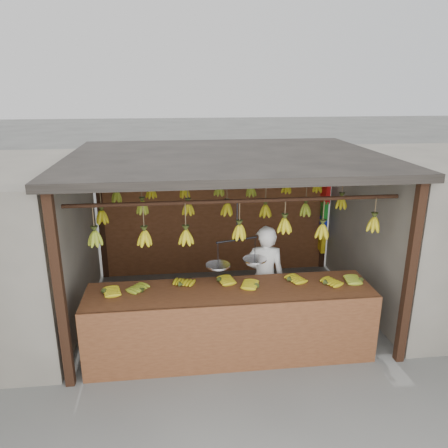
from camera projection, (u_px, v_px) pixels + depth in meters
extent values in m
plane|color=#5B5B57|center=(226.00, 310.00, 6.70)|extent=(80.00, 80.00, 0.00)
cube|color=black|center=(60.00, 295.00, 4.71)|extent=(0.10, 0.10, 2.30)
cube|color=black|center=(410.00, 276.00, 5.15)|extent=(0.10, 0.10, 2.30)
cube|color=black|center=(101.00, 215.00, 7.54)|extent=(0.10, 0.10, 2.30)
cube|color=black|center=(325.00, 208.00, 7.99)|extent=(0.10, 0.10, 2.30)
cube|color=black|center=(227.00, 158.00, 5.98)|extent=(4.30, 3.30, 0.10)
cylinder|color=black|center=(237.00, 201.00, 5.14)|extent=(4.00, 0.05, 0.05)
cylinder|color=black|center=(227.00, 183.00, 6.09)|extent=(4.00, 0.05, 0.05)
cylinder|color=black|center=(219.00, 170.00, 7.03)|extent=(4.00, 0.05, 0.05)
cube|color=brown|center=(216.00, 225.00, 7.84)|extent=(4.00, 0.06, 1.80)
cube|color=brown|center=(230.00, 293.00, 5.39)|extent=(3.55, 0.79, 0.08)
cube|color=brown|center=(234.00, 339.00, 5.14)|extent=(3.55, 0.04, 0.90)
cube|color=black|center=(90.00, 349.00, 5.01)|extent=(0.07, 0.07, 0.82)
cube|color=black|center=(368.00, 331.00, 5.39)|extent=(0.07, 0.07, 0.82)
cube|color=black|center=(99.00, 319.00, 5.66)|extent=(0.07, 0.07, 0.82)
cube|color=black|center=(347.00, 304.00, 6.04)|extent=(0.07, 0.07, 0.82)
ellipsoid|color=gold|center=(104.00, 293.00, 5.23)|extent=(0.28, 0.23, 0.06)
ellipsoid|color=#92A523|center=(143.00, 290.00, 5.30)|extent=(0.30, 0.29, 0.06)
ellipsoid|color=gold|center=(181.00, 285.00, 5.43)|extent=(0.25, 0.29, 0.06)
ellipsoid|color=gold|center=(220.00, 281.00, 5.54)|extent=(0.27, 0.23, 0.06)
ellipsoid|color=gold|center=(257.00, 285.00, 5.42)|extent=(0.29, 0.25, 0.06)
ellipsoid|color=gold|center=(290.00, 280.00, 5.56)|extent=(0.29, 0.26, 0.06)
ellipsoid|color=gold|center=(327.00, 284.00, 5.47)|extent=(0.30, 0.27, 0.06)
ellipsoid|color=#92A523|center=(360.00, 280.00, 5.58)|extent=(0.26, 0.21, 0.06)
ellipsoid|color=#92A523|center=(95.00, 238.00, 5.10)|extent=(0.16, 0.16, 0.28)
ellipsoid|color=gold|center=(145.00, 238.00, 5.13)|extent=(0.16, 0.16, 0.28)
ellipsoid|color=gold|center=(186.00, 237.00, 5.17)|extent=(0.16, 0.16, 0.28)
ellipsoid|color=gold|center=(239.00, 232.00, 5.26)|extent=(0.16, 0.16, 0.28)
ellipsoid|color=gold|center=(284.00, 226.00, 5.30)|extent=(0.16, 0.16, 0.28)
ellipsoid|color=gold|center=(322.00, 231.00, 5.44)|extent=(0.16, 0.16, 0.28)
ellipsoid|color=gold|center=(374.00, 224.00, 5.39)|extent=(0.16, 0.16, 0.28)
ellipsoid|color=gold|center=(102.00, 217.00, 5.98)|extent=(0.16, 0.16, 0.28)
ellipsoid|color=#92A523|center=(142.00, 208.00, 6.07)|extent=(0.16, 0.16, 0.28)
ellipsoid|color=gold|center=(188.00, 209.00, 6.18)|extent=(0.16, 0.16, 0.28)
ellipsoid|color=gold|center=(227.00, 209.00, 6.21)|extent=(0.16, 0.16, 0.28)
ellipsoid|color=gold|center=(265.00, 211.00, 6.28)|extent=(0.16, 0.16, 0.28)
ellipsoid|color=#92A523|center=(305.00, 210.00, 6.33)|extent=(0.16, 0.16, 0.28)
ellipsoid|color=gold|center=(341.00, 203.00, 6.43)|extent=(0.16, 0.16, 0.28)
ellipsoid|color=#92A523|center=(117.00, 197.00, 6.99)|extent=(0.16, 0.16, 0.28)
ellipsoid|color=gold|center=(151.00, 192.00, 7.01)|extent=(0.16, 0.16, 0.28)
ellipsoid|color=gold|center=(184.00, 192.00, 7.09)|extent=(0.16, 0.16, 0.28)
ellipsoid|color=#92A523|center=(219.00, 190.00, 7.11)|extent=(0.16, 0.16, 0.28)
ellipsoid|color=#92A523|center=(251.00, 191.00, 7.17)|extent=(0.16, 0.16, 0.28)
ellipsoid|color=gold|center=(287.00, 188.00, 7.25)|extent=(0.16, 0.16, 0.28)
ellipsoid|color=gold|center=(318.00, 187.00, 7.34)|extent=(0.16, 0.16, 0.28)
cylinder|color=black|center=(237.00, 221.00, 5.22)|extent=(0.02, 0.02, 0.49)
cylinder|color=black|center=(237.00, 240.00, 5.29)|extent=(0.53, 0.17, 0.02)
cylinder|color=silver|center=(218.00, 266.00, 5.29)|extent=(0.29, 0.29, 0.02)
cylinder|color=silver|center=(255.00, 260.00, 5.47)|extent=(0.29, 0.29, 0.02)
imported|color=white|center=(264.00, 278.00, 6.05)|extent=(0.59, 0.43, 1.51)
cube|color=red|center=(325.00, 193.00, 7.74)|extent=(0.08, 0.26, 0.34)
cube|color=#199926|center=(324.00, 209.00, 7.84)|extent=(0.08, 0.26, 0.34)
cube|color=#1426BF|center=(323.00, 226.00, 7.93)|extent=(0.08, 0.26, 0.34)
cube|color=yellow|center=(322.00, 242.00, 8.03)|extent=(0.08, 0.26, 0.34)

